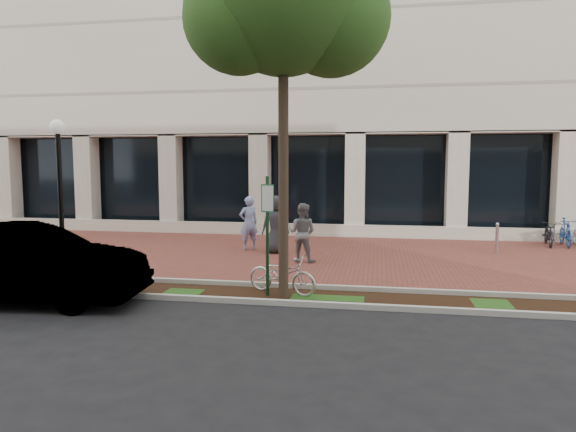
% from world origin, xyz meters
% --- Properties ---
extents(ground, '(120.00, 120.00, 0.00)m').
position_xyz_m(ground, '(0.00, 0.00, 0.00)').
color(ground, black).
rests_on(ground, ground).
extents(brick_plaza, '(40.00, 9.00, 0.01)m').
position_xyz_m(brick_plaza, '(0.00, 0.00, 0.01)').
color(brick_plaza, brown).
rests_on(brick_plaza, ground).
extents(planting_strip, '(40.00, 1.50, 0.01)m').
position_xyz_m(planting_strip, '(0.00, -5.25, 0.01)').
color(planting_strip, black).
rests_on(planting_strip, ground).
extents(curb_plaza_side, '(40.00, 0.12, 0.12)m').
position_xyz_m(curb_plaza_side, '(0.00, -4.50, 0.06)').
color(curb_plaza_side, beige).
rests_on(curb_plaza_side, ground).
extents(curb_street_side, '(40.00, 0.12, 0.12)m').
position_xyz_m(curb_street_side, '(0.00, -6.00, 0.06)').
color(curb_street_side, beige).
rests_on(curb_street_side, ground).
extents(near_office_building, '(40.00, 12.12, 16.00)m').
position_xyz_m(near_office_building, '(0.00, 10.47, 10.05)').
color(near_office_building, beige).
rests_on(near_office_building, ground).
extents(parking_sign, '(0.34, 0.07, 2.69)m').
position_xyz_m(parking_sign, '(0.54, -5.32, 1.69)').
color(parking_sign, '#14391D').
rests_on(parking_sign, ground).
extents(lamppost, '(0.36, 0.36, 4.04)m').
position_xyz_m(lamppost, '(-4.82, -4.80, 2.29)').
color(lamppost, black).
rests_on(lamppost, ground).
extents(street_tree, '(4.29, 3.57, 8.37)m').
position_xyz_m(street_tree, '(0.98, -5.40, 6.36)').
color(street_tree, '#4B392B').
rests_on(street_tree, ground).
extents(locked_bicycle, '(1.82, 1.14, 0.90)m').
position_xyz_m(locked_bicycle, '(0.82, -5.03, 0.45)').
color(locked_bicycle, silver).
rests_on(locked_bicycle, ground).
extents(pedestrian_left, '(0.81, 0.75, 1.86)m').
position_xyz_m(pedestrian_left, '(-1.44, 0.71, 0.93)').
color(pedestrian_left, '#8896CB').
rests_on(pedestrian_left, ground).
extents(pedestrian_mid, '(0.97, 0.81, 1.78)m').
position_xyz_m(pedestrian_mid, '(0.70, -1.13, 0.89)').
color(pedestrian_mid, slate).
rests_on(pedestrian_mid, ground).
extents(pedestrian_right, '(1.10, 0.92, 1.93)m').
position_xyz_m(pedestrian_right, '(-0.37, 0.21, 0.96)').
color(pedestrian_right, '#29292F').
rests_on(pedestrian_right, ground).
extents(bollard, '(0.12, 0.12, 1.03)m').
position_xyz_m(bollard, '(6.85, 1.44, 0.53)').
color(bollard, '#B5B5BA').
rests_on(bollard, ground).
extents(sedan_near_curb, '(5.23, 2.29, 1.67)m').
position_xyz_m(sedan_near_curb, '(-4.45, -6.75, 0.84)').
color(sedan_near_curb, silver).
rests_on(sedan_near_curb, ground).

